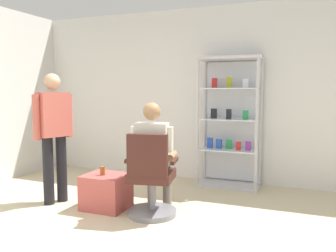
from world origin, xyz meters
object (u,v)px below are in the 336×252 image
at_px(display_cabinet_main, 230,122).
at_px(standing_customer, 54,130).
at_px(office_chair, 151,183).
at_px(storage_crate, 106,191).
at_px(seated_shopkeeper, 154,152).
at_px(tea_glass, 103,171).

xyz_separation_m(display_cabinet_main, standing_customer, (-1.88, -1.63, -0.03)).
relative_size(office_chair, storage_crate, 1.89).
bearing_deg(storage_crate, office_chair, -5.29).
distance_m(office_chair, storage_crate, 0.65).
distance_m(storage_crate, standing_customer, 1.02).
relative_size(seated_shopkeeper, tea_glass, 12.37).
xyz_separation_m(display_cabinet_main, tea_glass, (-1.19, -1.62, -0.49)).
bearing_deg(seated_shopkeeper, office_chair, -79.02).
xyz_separation_m(office_chair, seated_shopkeeper, (-0.03, 0.16, 0.32)).
bearing_deg(storage_crate, tea_glass, -132.36).
distance_m(office_chair, seated_shopkeeper, 0.36).
distance_m(office_chair, tea_glass, 0.65).
bearing_deg(tea_glass, office_chair, -2.43).
bearing_deg(tea_glass, standing_customer, -178.53).
distance_m(office_chair, standing_customer, 1.44).
distance_m(seated_shopkeeper, storage_crate, 0.78).
height_order(seated_shopkeeper, standing_customer, standing_customer).
bearing_deg(seated_shopkeeper, storage_crate, -170.07).
bearing_deg(display_cabinet_main, tea_glass, -126.29).
distance_m(tea_glass, standing_customer, 0.83).
xyz_separation_m(seated_shopkeeper, storage_crate, (-0.59, -0.10, -0.51)).
distance_m(display_cabinet_main, seated_shopkeeper, 1.61).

